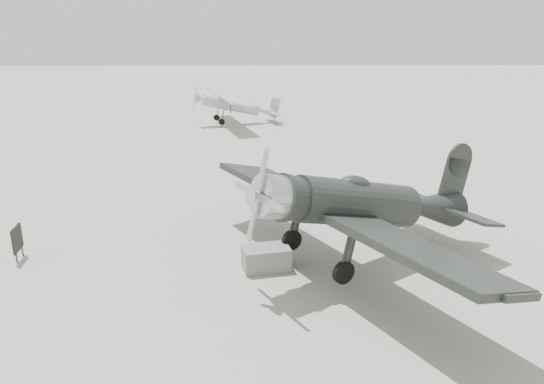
{
  "coord_description": "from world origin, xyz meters",
  "views": [
    {
      "loc": [
        0.42,
        -19.71,
        7.95
      ],
      "look_at": [
        0.91,
        0.12,
        1.5
      ],
      "focal_mm": 35.0,
      "sensor_mm": 36.0,
      "label": 1
    }
  ],
  "objects_px": {
    "highwing_monoplane": "(234,103)",
    "lowwing_monoplane": "(366,204)",
    "sign_board": "(17,239)",
    "equipment_block": "(266,258)"
  },
  "relations": [
    {
      "from": "highwing_monoplane",
      "to": "lowwing_monoplane",
      "type": "bearing_deg",
      "value": -94.05
    },
    {
      "from": "lowwing_monoplane",
      "to": "sign_board",
      "type": "distance_m",
      "value": 11.96
    },
    {
      "from": "equipment_block",
      "to": "sign_board",
      "type": "xyz_separation_m",
      "value": [
        -8.58,
        0.91,
        0.37
      ]
    },
    {
      "from": "highwing_monoplane",
      "to": "sign_board",
      "type": "relative_size",
      "value": 7.71
    },
    {
      "from": "highwing_monoplane",
      "to": "sign_board",
      "type": "height_order",
      "value": "highwing_monoplane"
    },
    {
      "from": "lowwing_monoplane",
      "to": "equipment_block",
      "type": "xyz_separation_m",
      "value": [
        -3.28,
        -0.23,
        -1.79
      ]
    },
    {
      "from": "lowwing_monoplane",
      "to": "sign_board",
      "type": "relative_size",
      "value": 9.52
    },
    {
      "from": "lowwing_monoplane",
      "to": "equipment_block",
      "type": "height_order",
      "value": "lowwing_monoplane"
    },
    {
      "from": "lowwing_monoplane",
      "to": "equipment_block",
      "type": "distance_m",
      "value": 3.74
    },
    {
      "from": "lowwing_monoplane",
      "to": "highwing_monoplane",
      "type": "bearing_deg",
      "value": 72.45
    }
  ]
}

